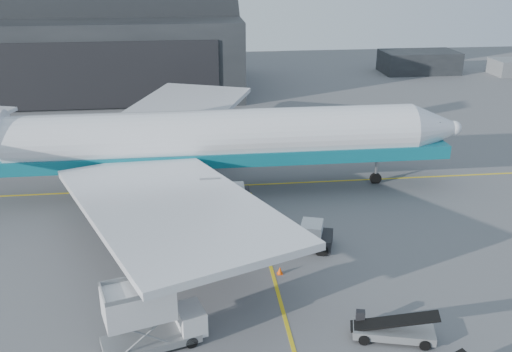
{
  "coord_description": "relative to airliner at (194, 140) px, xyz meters",
  "views": [
    {
      "loc": [
        -5.35,
        -31.73,
        21.53
      ],
      "look_at": [
        -0.28,
        11.02,
        4.5
      ],
      "focal_mm": 40.0,
      "sensor_mm": 36.0,
      "label": 1
    }
  ],
  "objects": [
    {
      "name": "ground",
      "position": [
        5.13,
        -19.07,
        -5.12
      ],
      "size": [
        200.0,
        200.0,
        0.0
      ],
      "primitive_type": "plane",
      "color": "#565659",
      "rests_on": "ground"
    },
    {
      "name": "taxi_lines",
      "position": [
        5.13,
        -6.4,
        -5.11
      ],
      "size": [
        80.0,
        42.12,
        0.02
      ],
      "color": "yellow",
      "rests_on": "ground"
    },
    {
      "name": "hangar",
      "position": [
        -16.87,
        45.87,
        4.42
      ],
      "size": [
        50.0,
        28.3,
        28.0
      ],
      "color": "black",
      "rests_on": "ground"
    },
    {
      "name": "distant_bldg_a",
      "position": [
        43.13,
        52.93,
        -5.12
      ],
      "size": [
        14.0,
        8.0,
        4.0
      ],
      "primitive_type": "cube",
      "color": "black",
      "rests_on": "ground"
    },
    {
      "name": "airliner",
      "position": [
        0.0,
        0.0,
        0.0
      ],
      "size": [
        52.18,
        50.6,
        18.31
      ],
      "color": "white",
      "rests_on": "ground"
    },
    {
      "name": "catering_truck",
      "position": [
        -3.11,
        -22.99,
        -3.07
      ],
      "size": [
        6.29,
        3.76,
        4.07
      ],
      "rotation": [
        0.0,
        0.0,
        0.29
      ],
      "color": "gray",
      "rests_on": "ground"
    },
    {
      "name": "pushback_tug",
      "position": [
        8.17,
        -12.03,
        -4.33
      ],
      "size": [
        5.12,
        3.86,
        2.11
      ],
      "rotation": [
        0.0,
        0.0,
        -0.31
      ],
      "color": "black",
      "rests_on": "ground"
    },
    {
      "name": "belt_loader_b",
      "position": [
        11.13,
        -23.9,
        -4.53
      ],
      "size": [
        5.18,
        2.78,
        1.94
      ],
      "rotation": [
        0.0,
        0.0,
        -0.26
      ],
      "color": "gray",
      "rests_on": "ground"
    },
    {
      "name": "traffic_cone",
      "position": [
        5.64,
        -15.88,
        -4.85
      ],
      "size": [
        0.4,
        0.4,
        0.58
      ],
      "color": "#FE4F08",
      "rests_on": "ground"
    }
  ]
}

